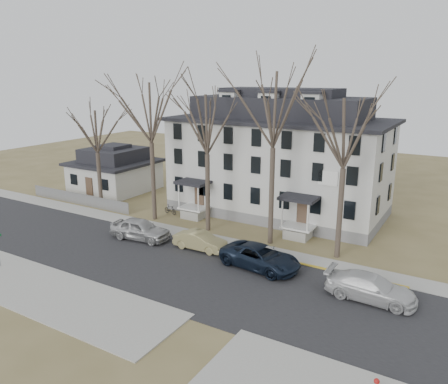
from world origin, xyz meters
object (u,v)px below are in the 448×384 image
Objects in this scene: tree_far_left at (150,108)px; car_silver at (140,229)px; tree_mid_left at (207,120)px; car_tan at (200,241)px; small_house at (115,171)px; tree_bungalow at (96,129)px; car_white at (371,288)px; bicycle_right at (170,210)px; boarding_house at (279,158)px; car_navy at (260,257)px; tree_mid_right at (346,129)px; tree_center at (274,104)px; bicycle_left at (196,214)px.

tree_far_left is 2.68× the size of car_silver.
car_silver is (-3.59, -4.77, -8.73)m from tree_mid_left.
car_tan is at bearing -27.32° from tree_far_left.
small_house is 1.70× the size of car_silver.
tree_bungalow is 2.00× the size of car_white.
bicycle_right is at bearing 71.22° from car_white.
tree_mid_left is 8.29× the size of bicycle_right.
car_tan is at bearing 84.94° from car_white.
small_house is 34.19m from car_white.
boarding_house is at bearing -33.28° from car_silver.
tree_far_left reaches higher than car_navy.
tree_mid_left is (17.00, -6.20, 7.35)m from small_house.
car_tan is (-9.59, -4.09, -8.89)m from tree_mid_right.
car_silver is 6.98m from bicycle_right.
boarding_house is 1.63× the size of tree_mid_right.
tree_center is 14.02m from bicycle_left.
tree_mid_left is 11.50m from tree_mid_right.
tree_mid_right reaches higher than bicycle_right.
car_white is at bearing -87.27° from car_navy.
tree_center is 9.26× the size of bicycle_left.
small_house is at bearing 122.84° from tree_bungalow.
tree_mid_left is 10.89m from bicycle_right.
boarding_house is 3.56× the size of car_navy.
car_navy is (20.41, -4.74, -7.31)m from tree_bungalow.
small_house is (-20.00, -1.96, -3.13)m from boarding_house.
tree_mid_right is 1.18× the size of tree_bungalow.
tree_mid_left is 0.87× the size of tree_center.
tree_bungalow is 12.80m from car_silver.
small_house reaches higher than car_tan.
tree_center is 5.70m from tree_mid_right.
bicycle_right is at bearing 120.43° from bicycle_left.
bicycle_left is 2.81m from bicycle_right.
tree_center reaches higher than bicycle_right.
tree_bungalow is at bearing 56.85° from car_silver.
small_house is at bearing 98.13° from bicycle_left.
tree_center is 2.87× the size of car_silver.
small_house is 0.68× the size of tree_mid_left.
small_house is at bearing 164.92° from tree_center.
tree_mid_right reaches higher than tree_bungalow.
tree_center is 15.85m from bicycle_right.
small_house is 0.59× the size of tree_center.
car_tan is 9.61m from bicycle_right.
tree_mid_right is at bearing 0.00° from tree_far_left.
bicycle_left is (10.18, 2.22, -7.70)m from tree_bungalow.
tree_far_left is at bearing 20.56° from car_silver.
small_house is 17.38m from car_silver.
tree_mid_left is 9.97m from car_tan.
bicycle_left is (-4.73, 6.31, -0.29)m from car_tan.
tree_mid_right is 8.02× the size of bicycle_left.
tree_center is at bearing -92.02° from bicycle_right.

